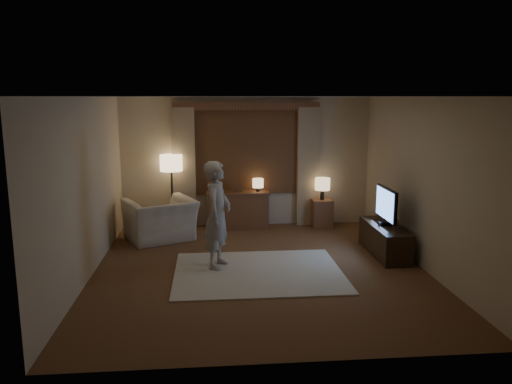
{
  "coord_description": "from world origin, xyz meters",
  "views": [
    {
      "loc": [
        -0.72,
        -7.24,
        2.59
      ],
      "look_at": [
        -0.0,
        0.6,
        1.09
      ],
      "focal_mm": 35.0,
      "sensor_mm": 36.0,
      "label": 1
    }
  ],
  "objects": [
    {
      "name": "person",
      "position": [
        -0.63,
        0.14,
        0.84
      ],
      "size": [
        0.56,
        0.69,
        1.64
      ],
      "primitive_type": "imported",
      "rotation": [
        0.0,
        0.0,
        1.25
      ],
      "color": "#B3AFA6",
      "rests_on": "rug"
    },
    {
      "name": "room",
      "position": [
        0.0,
        0.5,
        1.33
      ],
      "size": [
        5.04,
        5.54,
        2.64
      ],
      "color": "brown",
      "rests_on": "ground"
    },
    {
      "name": "table_lamp_sideboard",
      "position": [
        0.21,
        2.5,
        0.9
      ],
      "size": [
        0.22,
        0.22,
        0.3
      ],
      "color": "black",
      "rests_on": "sideboard"
    },
    {
      "name": "armchair",
      "position": [
        -1.66,
        1.76,
        0.38
      ],
      "size": [
        1.49,
        1.42,
        0.76
      ],
      "primitive_type": "imported",
      "rotation": [
        0.0,
        0.0,
        -2.7
      ],
      "color": "beige",
      "rests_on": "floor"
    },
    {
      "name": "floor_lamp",
      "position": [
        -1.49,
        2.5,
        1.25
      ],
      "size": [
        0.44,
        0.44,
        1.49
      ],
      "color": "black",
      "rests_on": "floor"
    },
    {
      "name": "rug",
      "position": [
        -0.03,
        -0.15,
        0.01
      ],
      "size": [
        2.5,
        2.0,
        0.02
      ],
      "primitive_type": "cube",
      "color": "beige",
      "rests_on": "floor"
    },
    {
      "name": "table_lamp_side",
      "position": [
        1.51,
        2.45,
        0.87
      ],
      "size": [
        0.3,
        0.3,
        0.44
      ],
      "color": "black",
      "rests_on": "side_table"
    },
    {
      "name": "plant",
      "position": [
        -0.59,
        2.5,
        0.85
      ],
      "size": [
        0.17,
        0.13,
        0.3
      ],
      "primitive_type": "imported",
      "color": "#999999",
      "rests_on": "sideboard"
    },
    {
      "name": "tv",
      "position": [
        2.15,
        0.55,
        0.85
      ],
      "size": [
        0.21,
        0.88,
        0.63
      ],
      "color": "black",
      "rests_on": "tv_stand"
    },
    {
      "name": "tv_stand",
      "position": [
        2.15,
        0.55,
        0.25
      ],
      "size": [
        0.45,
        1.4,
        0.5
      ],
      "primitive_type": "cube",
      "color": "black",
      "rests_on": "floor"
    },
    {
      "name": "picture_frame",
      "position": [
        -0.19,
        2.5,
        0.8
      ],
      "size": [
        0.16,
        0.02,
        0.2
      ],
      "primitive_type": "cube",
      "color": "brown",
      "rests_on": "sideboard"
    },
    {
      "name": "side_table",
      "position": [
        1.51,
        2.45,
        0.28
      ],
      "size": [
        0.4,
        0.4,
        0.56
      ],
      "primitive_type": "cube",
      "color": "brown",
      "rests_on": "floor"
    },
    {
      "name": "sideboard",
      "position": [
        -0.19,
        2.5,
        0.35
      ],
      "size": [
        1.2,
        0.4,
        0.7
      ],
      "primitive_type": "cube",
      "color": "brown",
      "rests_on": "floor"
    }
  ]
}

